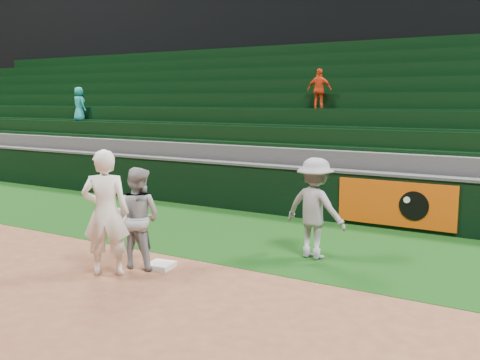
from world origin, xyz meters
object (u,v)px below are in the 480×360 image
(baserunner, at_px, (138,218))
(first_base, at_px, (161,266))
(first_baseman, at_px, (106,213))
(base_coach, at_px, (315,208))

(baserunner, bearing_deg, first_base, -170.41)
(first_baseman, bearing_deg, baserunner, -139.23)
(first_baseman, distance_m, base_coach, 3.69)
(base_coach, bearing_deg, first_base, 51.86)
(base_coach, bearing_deg, first_baseman, 53.94)
(first_baseman, bearing_deg, base_coach, -167.78)
(first_base, xyz_separation_m, baserunner, (-0.38, -0.12, 0.83))
(first_base, bearing_deg, baserunner, -163.14)
(first_base, bearing_deg, base_coach, 43.27)
(first_base, height_order, first_baseman, first_baseman)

